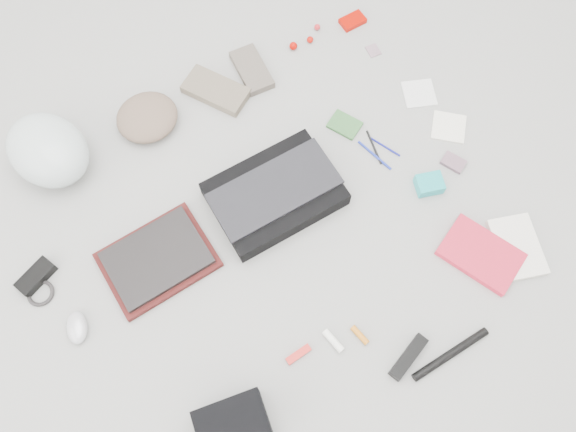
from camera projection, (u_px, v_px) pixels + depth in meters
ground_plane at (288, 222)px, 1.82m from camera, size 4.00×4.00×0.00m
messenger_bag at (275, 194)px, 1.82m from camera, size 0.42×0.31×0.07m
bag_flap at (275, 189)px, 1.79m from camera, size 0.42×0.21×0.01m
laptop_sleeve at (158, 260)px, 1.76m from camera, size 0.34×0.26×0.02m
laptop at (157, 258)px, 1.74m from camera, size 0.30×0.23×0.02m
bike_helmet at (48, 150)px, 1.82m from camera, size 0.30×0.35×0.18m
beanie at (147, 117)px, 1.92m from camera, size 0.23×0.22×0.07m
mitten_left at (216, 91)px, 1.99m from camera, size 0.21×0.25×0.03m
mitten_right at (252, 70)px, 2.02m from camera, size 0.13×0.21×0.03m
power_brick at (36, 277)px, 1.74m from camera, size 0.13×0.09×0.03m
cable_coil at (41, 293)px, 1.73m from camera, size 0.11×0.11×0.01m
mouse at (77, 328)px, 1.67m from camera, size 0.09×0.12×0.04m
camera_bag at (233, 425)px, 1.53m from camera, size 0.22×0.18×0.12m
multitool at (298, 354)px, 1.66m from camera, size 0.08×0.02×0.01m
toiletry_tube_white at (333, 341)px, 1.67m from camera, size 0.03×0.08×0.02m
toiletry_tube_orange at (360, 335)px, 1.68m from camera, size 0.03×0.07×0.02m
u_lock at (408, 357)px, 1.65m from camera, size 0.15×0.08×0.03m
bike_pump at (450, 354)px, 1.65m from camera, size 0.27×0.04×0.02m
book_red at (481, 254)px, 1.77m from camera, size 0.23×0.28×0.03m
book_white at (517, 247)px, 1.78m from camera, size 0.21×0.24×0.02m
notepad at (345, 125)px, 1.95m from camera, size 0.11×0.13×0.01m
pen_blue at (375, 155)px, 1.91m from camera, size 0.03×0.15×0.01m
pen_black at (374, 147)px, 1.92m from camera, size 0.05×0.13×0.01m
pen_navy at (385, 147)px, 1.92m from camera, size 0.05×0.11×0.01m
accordion_wallet at (429, 184)px, 1.85m from camera, size 0.11×0.10×0.04m
card_deck at (453, 162)px, 1.89m from camera, size 0.08×0.09×0.01m
napkin_top at (419, 94)px, 2.00m from camera, size 0.15×0.15×0.01m
napkin_bottom at (449, 127)px, 1.95m from camera, size 0.16×0.16×0.01m
lollipop_a at (293, 46)px, 2.06m from camera, size 0.03×0.03×0.03m
lollipop_b at (310, 40)px, 2.08m from camera, size 0.03×0.03×0.02m
lollipop_c at (317, 27)px, 2.10m from camera, size 0.03×0.03×0.02m
altoids_tin at (353, 21)px, 2.11m from camera, size 0.10×0.06×0.02m
stamp_sheet at (373, 50)px, 2.07m from camera, size 0.05×0.06×0.00m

